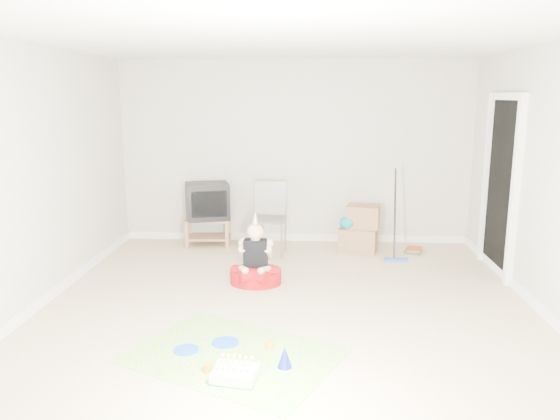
# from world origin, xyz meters

# --- Properties ---
(ground) EXTENTS (5.00, 5.00, 0.00)m
(ground) POSITION_xyz_m (0.00, 0.00, 0.00)
(ground) COLOR beige
(ground) RESTS_ON ground
(doorway_recess) EXTENTS (0.02, 0.90, 2.05)m
(doorway_recess) POSITION_xyz_m (2.48, 1.20, 1.02)
(doorway_recess) COLOR black
(doorway_recess) RESTS_ON ground
(tv_stand) EXTENTS (0.65, 0.43, 0.39)m
(tv_stand) POSITION_xyz_m (-1.22, 2.17, 0.24)
(tv_stand) COLOR #946643
(tv_stand) RESTS_ON ground
(crt_tv) EXTENTS (0.70, 0.63, 0.51)m
(crt_tv) POSITION_xyz_m (-1.22, 2.17, 0.64)
(crt_tv) COLOR black
(crt_tv) RESTS_ON tv_stand
(folding_chair) EXTENTS (0.49, 0.47, 1.00)m
(folding_chair) POSITION_xyz_m (-0.33, 1.75, 0.49)
(folding_chair) COLOR gray
(folding_chair) RESTS_ON ground
(cardboard_boxes) EXTENTS (0.59, 0.49, 0.63)m
(cardboard_boxes) POSITION_xyz_m (0.90, 2.00, 0.30)
(cardboard_boxes) COLOR #9A6F4A
(cardboard_boxes) RESTS_ON ground
(floor_mop) EXTENTS (0.29, 0.39, 1.16)m
(floor_mop) POSITION_xyz_m (1.34, 1.55, 0.26)
(floor_mop) COLOR blue
(floor_mop) RESTS_ON ground
(book_pile) EXTENTS (0.28, 0.32, 0.06)m
(book_pile) POSITION_xyz_m (1.65, 1.97, 0.03)
(book_pile) COLOR #226630
(book_pile) RESTS_ON ground
(seated_woman) EXTENTS (0.59, 0.59, 0.84)m
(seated_woman) POSITION_xyz_m (-0.39, 0.60, 0.18)
(seated_woman) COLOR #AC0F13
(seated_woman) RESTS_ON ground
(party_mat) EXTENTS (1.99, 1.78, 0.01)m
(party_mat) POSITION_xyz_m (-0.40, -1.17, 0.00)
(party_mat) COLOR #E63074
(party_mat) RESTS_ON ground
(birthday_cake) EXTENTS (0.37, 0.31, 0.15)m
(birthday_cake) POSITION_xyz_m (-0.33, -1.56, 0.05)
(birthday_cake) COLOR white
(birthday_cake) RESTS_ON party_mat
(blue_plate_near) EXTENTS (0.33, 0.33, 0.01)m
(blue_plate_near) POSITION_xyz_m (-0.50, -0.96, 0.01)
(blue_plate_near) COLOR blue
(blue_plate_near) RESTS_ON party_mat
(blue_plate_far) EXTENTS (0.30, 0.30, 0.01)m
(blue_plate_far) POSITION_xyz_m (-0.80, -1.12, 0.01)
(blue_plate_far) COLOR blue
(blue_plate_far) RESTS_ON party_mat
(orange_cup_near) EXTENTS (0.09, 0.09, 0.07)m
(orange_cup_near) POSITION_xyz_m (-0.11, -1.06, 0.04)
(orange_cup_near) COLOR orange
(orange_cup_near) RESTS_ON party_mat
(orange_cup_far) EXTENTS (0.09, 0.09, 0.07)m
(orange_cup_far) POSITION_xyz_m (-0.55, -1.47, 0.04)
(orange_cup_far) COLOR orange
(orange_cup_far) RESTS_ON party_mat
(blue_party_hat) EXTENTS (0.15, 0.15, 0.17)m
(blue_party_hat) POSITION_xyz_m (0.03, -1.35, 0.09)
(blue_party_hat) COLOR #1B2CC2
(blue_party_hat) RESTS_ON party_mat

